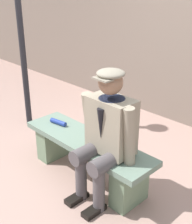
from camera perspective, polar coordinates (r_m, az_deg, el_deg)
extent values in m
plane|color=gray|center=(3.37, -1.61, -11.89)|extent=(30.00, 30.00, 0.00)
cube|color=slate|center=(3.14, -1.70, -5.62)|extent=(1.55, 0.43, 0.06)
cube|color=slate|center=(2.94, 6.24, -13.43)|extent=(0.18, 0.37, 0.39)
cube|color=slate|center=(3.65, -7.85, -5.46)|extent=(0.18, 0.37, 0.39)
cube|color=gray|center=(2.79, 2.86, -2.45)|extent=(0.44, 0.26, 0.53)
cylinder|color=#1E2338|center=(2.69, 2.96, 2.00)|extent=(0.24, 0.24, 0.06)
cone|color=black|center=(2.68, 0.88, -2.24)|extent=(0.07, 0.07, 0.29)
sphere|color=#8C664C|center=(2.62, 2.75, 5.51)|extent=(0.22, 0.22, 0.22)
ellipsoid|color=gray|center=(2.59, 2.78, 7.20)|extent=(0.25, 0.25, 0.08)
cube|color=gray|center=(2.54, 1.25, 6.19)|extent=(0.17, 0.10, 0.02)
cylinder|color=#4D484A|center=(2.76, 2.61, -9.04)|extent=(0.15, 0.44, 0.15)
cylinder|color=#4D484A|center=(2.82, 0.54, -14.15)|extent=(0.11, 0.11, 0.47)
cube|color=black|center=(2.92, -0.36, -17.91)|extent=(0.10, 0.24, 0.05)
cylinder|color=gray|center=(2.62, 6.23, -4.64)|extent=(0.10, 0.15, 0.55)
cylinder|color=#4D484A|center=(2.90, -0.86, -7.20)|extent=(0.15, 0.44, 0.15)
cylinder|color=#4D484A|center=(2.96, -2.81, -12.08)|extent=(0.11, 0.11, 0.47)
cube|color=black|center=(3.06, -3.60, -15.73)|extent=(0.10, 0.24, 0.05)
cylinder|color=gray|center=(2.93, -1.23, -1.33)|extent=(0.11, 0.18, 0.56)
cylinder|color=navy|center=(3.46, -7.05, -1.91)|extent=(0.22, 0.09, 0.05)
cylinder|color=black|center=(4.23, -13.79, 13.59)|extent=(0.08, 0.08, 2.52)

